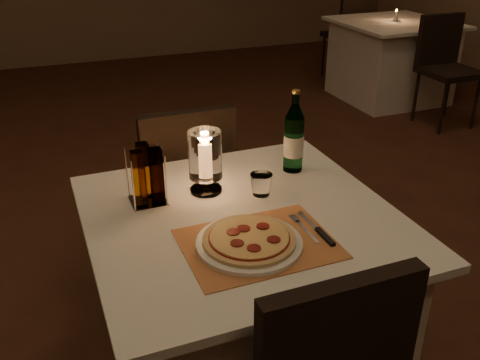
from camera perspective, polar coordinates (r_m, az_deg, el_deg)
name	(u,v)px	position (r m, az deg, el deg)	size (l,w,h in m)	color
floor	(202,327)	(2.46, -4.10, -15.34)	(8.00, 10.00, 0.02)	#462416
main_table	(242,303)	(1.98, 0.22, -12.95)	(1.00, 1.00, 0.74)	white
chair_far	(184,178)	(2.46, -5.99, 0.22)	(0.42, 0.42, 0.90)	black
placemat	(258,244)	(1.62, 1.97, -6.81)	(0.45, 0.34, 0.00)	#C17543
plate	(249,243)	(1.60, 0.98, -6.76)	(0.32, 0.32, 0.01)	white
pizza	(249,239)	(1.59, 0.99, -6.28)	(0.28, 0.28, 0.02)	#D8B77F
fork	(302,227)	(1.70, 6.63, -4.95)	(0.02, 0.18, 0.00)	silver
knife	(321,233)	(1.67, 8.67, -5.62)	(0.02, 0.22, 0.01)	black
tumbler	(261,184)	(1.88, 2.28, -0.47)	(0.08, 0.08, 0.08)	white
water_bottle	(294,139)	(2.04, 5.76, 4.38)	(0.08, 0.08, 0.32)	#529A64
hurricane_candle	(205,157)	(1.86, -3.73, 2.47)	(0.12, 0.12, 0.23)	white
cruet_caddy	(147,178)	(1.82, -9.92, 0.26)	(0.12, 0.12, 0.21)	white
neighbor_table_right	(390,60)	(5.44, 15.75, 12.18)	(1.00, 1.00, 0.74)	white
neighbor_chair_ra	(445,59)	(4.87, 21.00, 11.96)	(0.42, 0.42, 0.90)	black
neighbor_chair_rb	(352,28)	(5.98, 11.83, 15.54)	(0.42, 0.42, 0.90)	black
neighbor_candle_right	(396,16)	(5.36, 16.31, 16.46)	(0.03, 0.03, 0.11)	white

